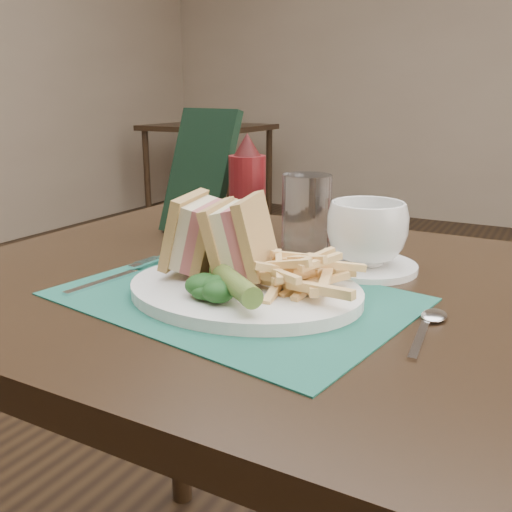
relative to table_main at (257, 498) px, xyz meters
The scene contains 18 objects.
floor 0.62m from the table_main, 90.00° to the left, with size 7.00×7.00×0.00m, color black.
wall_back 4.02m from the table_main, 90.00° to the left, with size 6.00×6.00×0.00m, color gray.
table_main is the anchor object (origin of this frame).
table_bg_left 3.92m from the table_main, 124.46° to the left, with size 0.90×0.75×0.75m, color black, non-canonical shape.
placemat 0.39m from the table_main, 78.18° to the right, with size 0.42×0.30×0.00m, color #1B5949.
plate 0.40m from the table_main, 70.74° to the right, with size 0.30×0.24×0.01m, color white, non-canonical shape.
sandwich_half_a 0.46m from the table_main, 131.78° to the right, with size 0.06×0.10×0.09m, color tan, non-canonical shape.
sandwich_half_b 0.45m from the table_main, 94.51° to the right, with size 0.06×0.11×0.10m, color tan, non-canonical shape.
kale_garnish 0.43m from the table_main, 75.97° to the right, with size 0.11×0.08×0.03m, color #153A16, non-canonical shape.
pickle_spear 0.44m from the table_main, 70.97° to the right, with size 0.02×0.02×0.12m, color #526E2A.
fries_pile 0.44m from the table_main, 33.48° to the right, with size 0.18×0.20×0.05m, color #F9CA7C, non-canonical shape.
fork 0.43m from the table_main, 146.21° to the right, with size 0.03×0.17×0.01m, color silver, non-canonical shape.
spoon 0.47m from the table_main, 19.63° to the right, with size 0.03×0.15×0.01m, color silver, non-canonical shape.
saucer 0.41m from the table_main, 37.13° to the left, with size 0.15×0.15×0.01m, color white.
coffee_cup 0.46m from the table_main, 37.13° to the left, with size 0.11×0.11×0.09m, color white.
drinking_glass 0.45m from the table_main, 76.79° to the left, with size 0.08×0.08×0.13m, color silver.
ketchup_bottle 0.50m from the table_main, 124.39° to the left, with size 0.06×0.06×0.19m, color #5D0F13, non-canonical shape.
check_presenter 0.55m from the table_main, 141.78° to the left, with size 0.14×0.01×0.23m, color black.
Camera 1 is at (0.37, -1.17, 1.00)m, focal length 40.00 mm.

